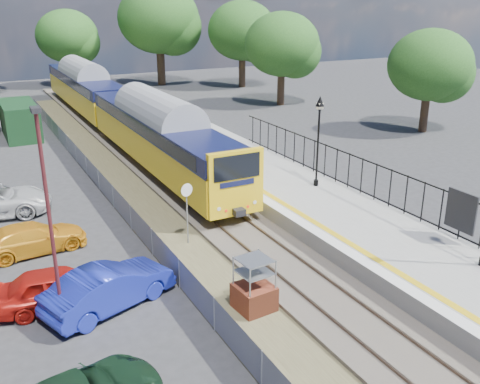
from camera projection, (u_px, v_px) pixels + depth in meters
ground at (292, 274)px, 20.47m from camera, size 120.00×120.00×0.00m
track_bed at (185, 196)px, 28.30m from camera, size 5.90×80.00×0.29m
platform at (277, 186)px, 28.82m from camera, size 5.00×70.00×0.90m
platform_edge at (243, 183)px, 27.76m from camera, size 0.90×70.00×0.01m
victorian_lamp_north at (319, 120)px, 26.32m from camera, size 0.44×0.44×4.60m
palisade_fence at (387, 186)px, 24.57m from camera, size 0.12×26.00×2.00m
wire_fence at (103, 185)px, 28.44m from camera, size 0.06×52.00×1.20m
tree_line at (79, 34)px, 53.84m from camera, size 56.80×43.80×11.88m
train at (113, 105)px, 40.57m from camera, size 2.82×40.83×3.51m
brick_plinth at (254, 286)px, 17.80m from camera, size 1.30×1.30×1.93m
speed_sign at (187, 204)px, 22.33m from camera, size 0.55×0.15×2.76m
carpark_lamp at (48, 209)px, 15.86m from camera, size 0.25×0.50×7.10m
car_red at (59, 288)px, 18.10m from camera, size 4.40×2.24×1.43m
car_blue at (109, 287)px, 18.04m from camera, size 4.85×3.09×1.51m
car_yellow at (32, 238)px, 22.05m from camera, size 4.51×2.20×1.26m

